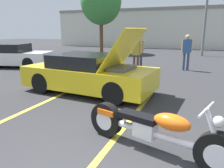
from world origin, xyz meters
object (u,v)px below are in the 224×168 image
Objects in this scene: light_pole at (208,5)px; spectator_midground at (136,51)px; motorcycle at (153,130)px; parked_car_left_row at (13,56)px; tree_background at (101,1)px; show_car_hood_open at (90,74)px; spectator_near_motorcycle at (187,49)px; spectator_by_show_car at (140,49)px.

light_pole is 4.08× the size of spectator_midground.
motorcycle is 10.88m from parked_car_left_row.
light_pole is 1.04× the size of tree_background.
show_car_hood_open is at bearing -105.52° from light_pole.
motorcycle is 8.34m from spectator_near_motorcycle.
spectator_by_show_car is at bearing 99.57° from spectator_midground.
parked_car_left_row is at bearing -136.20° from light_pole.
parked_car_left_row is (-9.11, 5.94, 0.19)m from motorcycle.
show_car_hood_open is 6.04m from spectator_near_motorcycle.
tree_background is 1.49× the size of parked_car_left_row.
light_pole is 9.44m from spectator_midground.
light_pole is 1.58× the size of show_car_hood_open.
parked_car_left_row is (-9.91, -9.51, -3.20)m from light_pole.
tree_background is at bearing 117.79° from show_car_hood_open.
light_pole is 3.84× the size of spectator_near_motorcycle.
show_car_hood_open is (-2.68, 2.89, 0.21)m from motorcycle.
parked_car_left_row is 2.63× the size of spectator_midground.
spectator_near_motorcycle is (2.64, 5.42, 0.45)m from show_car_hood_open.
tree_background is at bearing 129.47° from spectator_by_show_car.
spectator_near_motorcycle is (-0.04, 8.31, 0.67)m from motorcycle.
spectator_near_motorcycle is 1.08× the size of spectator_by_show_car.
spectator_midground is (-2.28, 6.97, 0.60)m from motorcycle.
tree_background reaches higher than motorcycle.
show_car_hood_open is 5.80m from spectator_by_show_car.
spectator_by_show_car is at bearing -50.53° from tree_background.
parked_car_left_row is at bearing -97.65° from tree_background.
light_pole is at bearing 2.10° from tree_background.
tree_background reaches higher than spectator_by_show_car.
parked_car_left_row is at bearing -165.33° from spectator_near_motorcycle.
tree_background reaches higher than show_car_hood_open.
light_pole is at bearing 63.55° from spectator_by_show_car.
spectator_near_motorcycle is (9.07, 2.37, 0.47)m from parked_car_left_row.
tree_background is at bearing -177.90° from light_pole.
spectator_near_motorcycle reaches higher than parked_car_left_row.
spectator_by_show_car is (5.31, -6.45, -3.49)m from tree_background.
tree_background reaches higher than spectator_near_motorcycle.
parked_car_left_row is 6.92m from spectator_midground.
motorcycle is (7.88, -15.12, -4.07)m from tree_background.
tree_background is 1.51× the size of show_car_hood_open.
spectator_midground is at bearing -149.15° from spectator_near_motorcycle.
spectator_near_motorcycle is at bearing 30.85° from spectator_midground.
light_pole reaches higher than tree_background.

